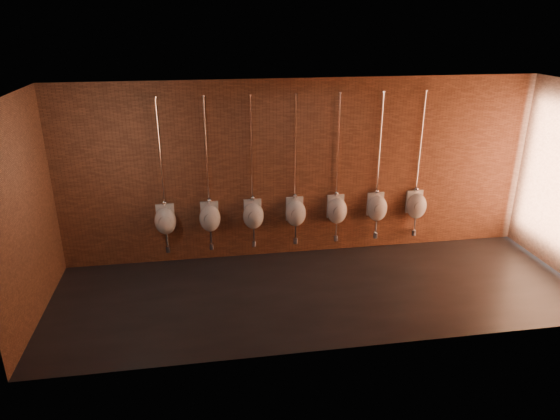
# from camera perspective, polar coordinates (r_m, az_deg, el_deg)

# --- Properties ---
(ground) EXTENTS (8.50, 8.50, 0.00)m
(ground) POSITION_cam_1_polar(r_m,az_deg,el_deg) (8.20, 4.58, -9.25)
(ground) COLOR black
(ground) RESTS_ON ground
(room_shell) EXTENTS (8.54, 3.04, 3.22)m
(room_shell) POSITION_cam_1_polar(r_m,az_deg,el_deg) (7.39, 5.03, 4.31)
(room_shell) COLOR black
(room_shell) RESTS_ON ground
(urinal_0) EXTENTS (0.39, 0.34, 2.72)m
(urinal_0) POSITION_cam_1_polar(r_m,az_deg,el_deg) (8.88, -12.97, -1.10)
(urinal_0) COLOR white
(urinal_0) RESTS_ON ground
(urinal_1) EXTENTS (0.39, 0.34, 2.72)m
(urinal_1) POSITION_cam_1_polar(r_m,az_deg,el_deg) (8.86, -8.02, -0.82)
(urinal_1) COLOR white
(urinal_1) RESTS_ON ground
(urinal_2) EXTENTS (0.39, 0.34, 2.72)m
(urinal_2) POSITION_cam_1_polar(r_m,az_deg,el_deg) (8.90, -3.07, -0.53)
(urinal_2) COLOR white
(urinal_2) RESTS_ON ground
(urinal_3) EXTENTS (0.39, 0.34, 2.72)m
(urinal_3) POSITION_cam_1_polar(r_m,az_deg,el_deg) (9.00, 1.80, -0.24)
(urinal_3) COLOR white
(urinal_3) RESTS_ON ground
(urinal_4) EXTENTS (0.39, 0.34, 2.72)m
(urinal_4) POSITION_cam_1_polar(r_m,az_deg,el_deg) (9.17, 6.52, 0.04)
(urinal_4) COLOR white
(urinal_4) RESTS_ON ground
(urinal_5) EXTENTS (0.39, 0.34, 2.72)m
(urinal_5) POSITION_cam_1_polar(r_m,az_deg,el_deg) (9.40, 11.04, 0.31)
(urinal_5) COLOR white
(urinal_5) RESTS_ON ground
(urinal_6) EXTENTS (0.39, 0.34, 2.72)m
(urinal_6) POSITION_cam_1_polar(r_m,az_deg,el_deg) (9.68, 15.32, 0.57)
(urinal_6) COLOR white
(urinal_6) RESTS_ON ground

